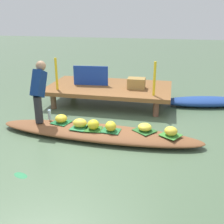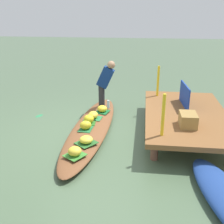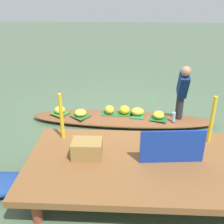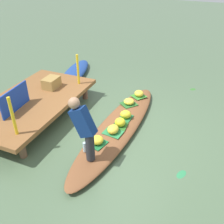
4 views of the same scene
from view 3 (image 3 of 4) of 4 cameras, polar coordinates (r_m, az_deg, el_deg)
canal_water at (r=5.97m, az=2.14°, el=-2.30°), size 40.00×40.00×0.00m
dock_platform at (r=3.96m, az=5.18°, el=-11.14°), size 3.20×1.80×0.47m
vendor_boat at (r=5.93m, az=2.15°, el=-1.50°), size 4.09×0.96×0.19m
leaf_mat_0 at (r=6.09m, az=-11.14°, el=-0.23°), size 0.45×0.45×0.01m
banana_bunch_0 at (r=6.05m, az=-11.20°, el=0.46°), size 0.32×0.33×0.16m
leaf_mat_1 at (r=5.91m, az=5.48°, el=-0.63°), size 0.34×0.42×0.01m
banana_bunch_1 at (r=5.88m, az=5.51°, el=0.11°), size 0.28×0.23×0.17m
leaf_mat_2 at (r=5.95m, az=2.71°, el=-0.37°), size 0.34×0.32×0.01m
banana_bunch_2 at (r=5.91m, az=2.73°, el=0.46°), size 0.28×0.28×0.19m
leaf_mat_3 at (r=5.96m, az=-0.57°, el=-0.30°), size 0.37×0.30×0.01m
banana_bunch_3 at (r=5.92m, az=-0.57°, el=0.51°), size 0.29×0.31×0.19m
leaf_mat_4 at (r=5.90m, az=-6.78°, el=-0.76°), size 0.49×0.49×0.01m
banana_bunch_4 at (r=5.87m, az=-6.81°, el=-0.15°), size 0.37×0.37×0.14m
leaf_mat_5 at (r=5.82m, az=9.97°, el=-1.34°), size 0.41×0.39×0.01m
banana_bunch_5 at (r=5.79m, az=10.03°, el=-0.63°), size 0.25×0.25×0.16m
vendor_person at (r=5.61m, az=14.95°, el=4.78°), size 0.21×0.49×1.21m
water_bottle at (r=5.72m, az=13.16°, el=-1.02°), size 0.07×0.07×0.21m
market_banner at (r=3.85m, az=12.88°, el=-7.32°), size 0.92×0.11×0.51m
railing_post_west at (r=4.46m, az=20.74°, el=-1.58°), size 0.06×0.06×0.79m
railing_post_east at (r=4.36m, az=-10.83°, el=-0.97°), size 0.06×0.06×0.79m
produce_crate at (r=3.95m, az=-5.39°, el=-7.92°), size 0.44×0.33×0.27m
drifting_plant_0 at (r=7.66m, az=-18.91°, el=2.67°), size 0.23×0.22×0.01m
drifting_plant_1 at (r=7.42m, az=8.41°, el=3.08°), size 0.28×0.21×0.01m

